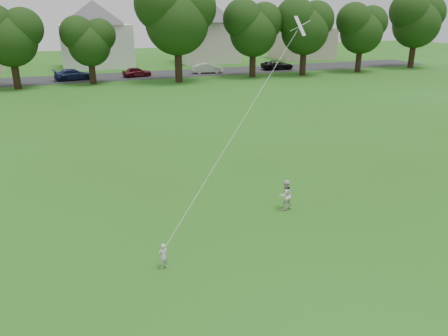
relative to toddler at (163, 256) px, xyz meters
name	(u,v)px	position (x,y,z in m)	size (l,w,h in m)	color
ground	(245,250)	(2.82, 0.07, -0.43)	(160.00, 160.00, 0.00)	#295613
street	(107,77)	(2.82, 42.07, -0.43)	(90.00, 7.00, 0.01)	#2D2D30
toddler	(163,256)	(0.00, 0.00, 0.00)	(0.32, 0.21, 0.87)	silver
older_boy	(285,195)	(5.60, 2.49, 0.20)	(0.62, 0.48, 1.27)	silver
kite	(244,118)	(4.04, 3.19, 3.37)	(4.53, 3.70, 12.09)	white
tree_row	(157,23)	(7.91, 35.84, 5.76)	(84.20, 8.21, 11.11)	black
parked_cars	(78,74)	(-0.39, 41.07, 0.19)	(56.19, 2.42, 1.29)	black
house_row	(93,30)	(2.62, 52.07, 4.47)	(77.13, 13.38, 10.61)	silver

